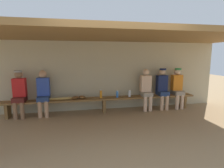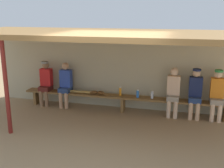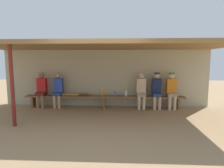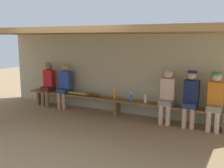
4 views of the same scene
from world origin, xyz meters
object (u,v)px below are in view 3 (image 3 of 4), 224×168
at_px(bench, 104,98).
at_px(player_middle, 171,89).
at_px(baseball_glove_tan, 81,95).
at_px(player_near_post, 58,89).
at_px(water_bottle_blue, 102,93).
at_px(baseball_glove_dark_brown, 87,95).
at_px(player_in_red, 157,89).
at_px(water_bottle_orange, 115,93).
at_px(baseball_bat, 72,95).
at_px(support_post, 12,86).
at_px(player_rightmost, 41,88).
at_px(player_shirtless_tan, 141,89).
at_px(water_bottle_green, 126,94).

height_order(bench, player_middle, player_middle).
bearing_deg(baseball_glove_tan, player_near_post, 138.42).
xyz_separation_m(water_bottle_blue, baseball_glove_dark_brown, (-0.58, 0.00, -0.08)).
bearing_deg(player_in_red, baseball_glove_dark_brown, 179.64).
relative_size(water_bottle_orange, baseball_bat, 0.29).
distance_m(water_bottle_blue, baseball_glove_tan, 0.79).
height_order(player_in_red, baseball_bat, player_in_red).
bearing_deg(player_middle, support_post, -156.22).
relative_size(player_rightmost, water_bottle_blue, 5.20).
bearing_deg(player_near_post, bench, -0.10).
height_order(player_in_red, baseball_glove_tan, player_in_red).
xyz_separation_m(player_shirtless_tan, water_bottle_blue, (-1.48, 0.02, -0.15)).
xyz_separation_m(water_bottle_orange, water_bottle_green, (0.40, 0.00, -0.01)).
distance_m(bench, player_near_post, 1.80).
bearing_deg(player_shirtless_tan, water_bottle_green, -177.72).
xyz_separation_m(bench, water_bottle_orange, (0.42, -0.02, 0.18)).
bearing_deg(baseball_glove_dark_brown, baseball_bat, -142.08).
height_order(player_middle, baseball_glove_dark_brown, player_middle).
bearing_deg(player_rightmost, water_bottle_orange, -0.47).
bearing_deg(baseball_glove_tan, baseball_bat, 138.21).
bearing_deg(player_middle, baseball_glove_dark_brown, 179.70).
height_order(bench, baseball_glove_dark_brown, baseball_glove_dark_brown).
height_order(bench, water_bottle_orange, water_bottle_orange).
xyz_separation_m(player_shirtless_tan, player_middle, (1.11, 0.00, 0.02)).
bearing_deg(baseball_glove_tan, water_bottle_blue, -39.42).
bearing_deg(baseball_bat, player_shirtless_tan, -1.33).
xyz_separation_m(baseball_glove_tan, baseball_bat, (-0.37, 0.00, -0.01)).
height_order(player_in_red, water_bottle_blue, player_in_red).
height_order(water_bottle_green, baseball_glove_dark_brown, water_bottle_green).
bearing_deg(water_bottle_blue, baseball_bat, -179.09).
bearing_deg(water_bottle_orange, player_in_red, 0.87).
bearing_deg(player_middle, water_bottle_blue, 179.67).
height_order(support_post, water_bottle_blue, support_post).
bearing_deg(player_middle, player_in_red, 180.00).
distance_m(support_post, water_bottle_green, 3.77).
xyz_separation_m(player_near_post, player_middle, (4.27, 0.00, 0.02)).
bearing_deg(player_rightmost, player_in_red, 0.00).
xyz_separation_m(player_in_red, baseball_glove_dark_brown, (-2.62, 0.02, -0.24)).
bearing_deg(support_post, baseball_glove_dark_brown, 52.84).
height_order(baseball_glove_tan, baseball_bat, baseball_glove_tan).
xyz_separation_m(player_in_red, water_bottle_blue, (-2.05, 0.01, -0.16)).
distance_m(player_shirtless_tan, player_middle, 1.11).
relative_size(water_bottle_blue, baseball_glove_tan, 1.08).
bearing_deg(player_rightmost, player_near_post, -0.04).
distance_m(bench, player_middle, 2.53).
distance_m(player_shirtless_tan, baseball_glove_tan, 2.28).
xyz_separation_m(player_rightmost, water_bottle_orange, (2.83, -0.02, -0.18)).
relative_size(support_post, water_bottle_orange, 9.78).
bearing_deg(baseball_bat, baseball_glove_tan, -2.10).
xyz_separation_m(player_near_post, player_in_red, (3.72, 0.00, 0.02)).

